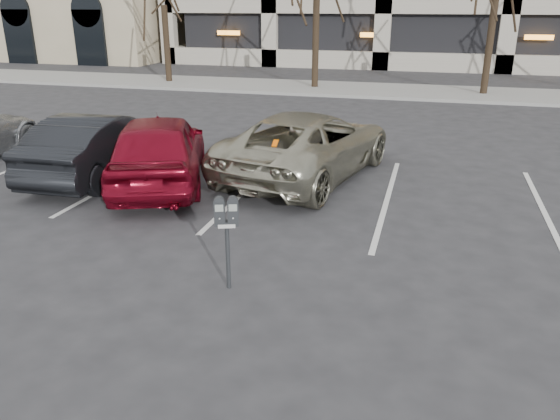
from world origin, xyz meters
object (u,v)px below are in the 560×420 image
at_px(suv_silver, 308,144).
at_px(car_dark, 98,145).
at_px(car_red, 159,149).
at_px(parking_meter, 227,221).

bearing_deg(suv_silver, car_dark, 28.32).
relative_size(suv_silver, car_dark, 1.31).
xyz_separation_m(car_red, car_dark, (-1.53, 0.17, -0.06)).
distance_m(parking_meter, suv_silver, 5.20).
bearing_deg(car_dark, car_red, 170.84).
bearing_deg(suv_silver, car_red, 38.91).
bearing_deg(car_dark, suv_silver, -167.25).
bearing_deg(car_red, parking_meter, 106.18).
xyz_separation_m(suv_silver, car_red, (-2.81, -1.38, 0.04)).
xyz_separation_m(parking_meter, suv_silver, (-0.13, 5.20, -0.26)).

